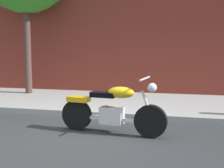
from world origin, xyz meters
TOP-DOWN VIEW (x-y plane):
  - ground_plane at (0.00, 0.00)m, footprint 60.00×60.00m
  - sidewalk at (0.00, 3.11)m, footprint 23.46×3.28m
  - motorcycle at (0.50, 0.36)m, footprint 2.13×0.71m

SIDE VIEW (x-z plane):
  - ground_plane at x=0.00m, z-range 0.00..0.00m
  - sidewalk at x=0.00m, z-range 0.00..0.14m
  - motorcycle at x=0.50m, z-range -0.10..1.01m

